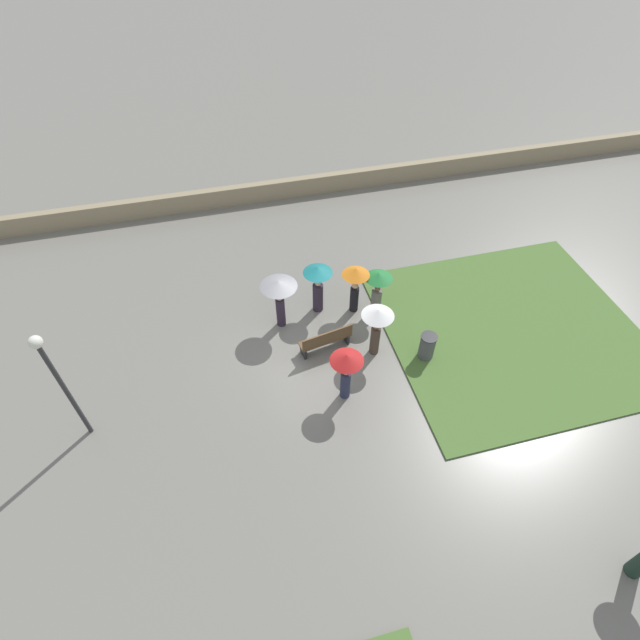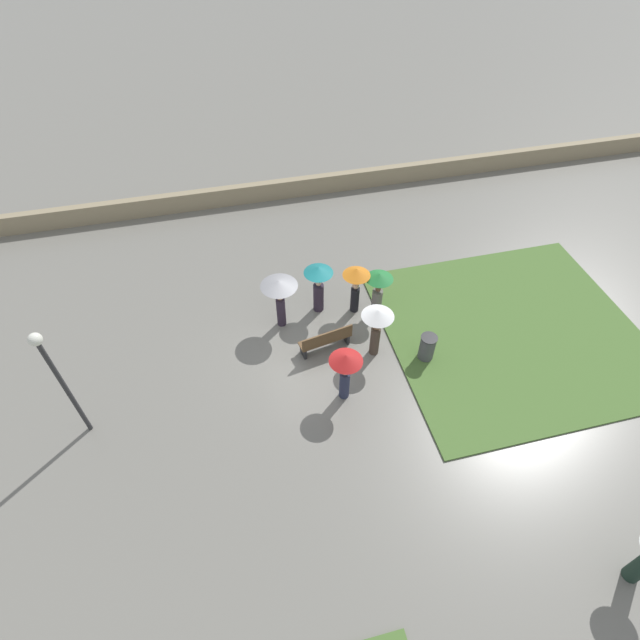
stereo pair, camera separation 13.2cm
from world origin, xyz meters
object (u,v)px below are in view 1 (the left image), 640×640
at_px(crowd_person_red, 346,366).
at_px(crowd_person_orange, 355,280).
at_px(park_bench, 326,340).
at_px(trash_bin, 427,347).
at_px(crowd_person_grey, 279,291).
at_px(crowd_person_green, 378,286).
at_px(crowd_person_white, 377,321).
at_px(crowd_person_teal, 318,281).
at_px(lamp_post, 56,375).

distance_m(crowd_person_red, crowd_person_orange, 3.56).
xyz_separation_m(park_bench, crowd_person_orange, (-1.37, -1.49, 0.89)).
xyz_separation_m(trash_bin, crowd_person_orange, (1.56, -2.55, 0.88)).
height_order(park_bench, crowd_person_grey, crowd_person_grey).
xyz_separation_m(crowd_person_red, crowd_person_grey, (1.23, -3.26, 0.14)).
xyz_separation_m(crowd_person_green, crowd_person_white, (0.62, 1.70, 0.26)).
bearing_deg(park_bench, crowd_person_green, -159.41).
height_order(trash_bin, crowd_person_teal, crowd_person_teal).
xyz_separation_m(lamp_post, crowd_person_white, (-8.49, -0.78, -1.16)).
distance_m(crowd_person_green, crowd_person_white, 1.83).
xyz_separation_m(park_bench, trash_bin, (-2.92, 1.06, 0.01)).
bearing_deg(crowd_person_teal, park_bench, 32.65).
bearing_deg(crowd_person_orange, crowd_person_red, 59.19).
relative_size(lamp_post, crowd_person_orange, 2.12).
bearing_deg(park_bench, crowd_person_grey, -61.85).
bearing_deg(crowd_person_green, crowd_person_teal, 3.57).
bearing_deg(lamp_post, crowd_person_white, -174.77).
height_order(trash_bin, crowd_person_orange, crowd_person_orange).
height_order(crowd_person_teal, crowd_person_white, crowd_person_white).
distance_m(lamp_post, crowd_person_red, 7.26).
xyz_separation_m(lamp_post, crowd_person_teal, (-7.25, -3.06, -1.26)).
bearing_deg(crowd_person_white, crowd_person_red, -7.10).
height_order(lamp_post, crowd_person_white, lamp_post).
relative_size(trash_bin, crowd_person_teal, 0.51).
bearing_deg(crowd_person_white, park_bench, -70.18).
bearing_deg(crowd_person_red, crowd_person_grey, -140.96).
height_order(park_bench, crowd_person_red, crowd_person_red).
distance_m(park_bench, crowd_person_green, 2.50).
bearing_deg(crowd_person_teal, lamp_post, -28.22).
xyz_separation_m(crowd_person_orange, crowd_person_green, (-0.69, 0.25, -0.22)).
xyz_separation_m(trash_bin, crowd_person_white, (1.49, -0.60, 0.91)).
distance_m(crowd_person_green, crowd_person_teal, 1.96).
height_order(trash_bin, crowd_person_green, crowd_person_green).
height_order(park_bench, crowd_person_white, crowd_person_white).
xyz_separation_m(lamp_post, crowd_person_grey, (-5.91, -2.67, -1.06)).
bearing_deg(crowd_person_grey, crowd_person_red, -173.47).
relative_size(trash_bin, crowd_person_grey, 0.50).
height_order(park_bench, trash_bin, trash_bin).
bearing_deg(crowd_person_grey, crowd_person_orange, -102.79).
bearing_deg(park_bench, crowd_person_orange, -142.97).
relative_size(crowd_person_white, crowd_person_grey, 0.98).
bearing_deg(crowd_person_red, crowd_person_green, 165.57).
relative_size(crowd_person_red, crowd_person_white, 0.98).
height_order(crowd_person_red, crowd_person_grey, crowd_person_grey).
relative_size(crowd_person_green, crowd_person_white, 0.91).
bearing_deg(crowd_person_orange, crowd_person_teal, -25.39).
distance_m(crowd_person_white, crowd_person_grey, 3.20).
xyz_separation_m(lamp_post, crowd_person_orange, (-8.42, -2.73, -1.19)).
distance_m(lamp_post, crowd_person_white, 8.60).
xyz_separation_m(crowd_person_green, crowd_person_teal, (1.86, -0.58, 0.15)).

